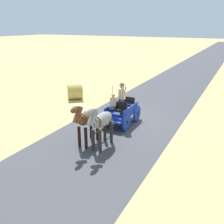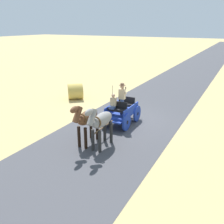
{
  "view_description": "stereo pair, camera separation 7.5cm",
  "coord_description": "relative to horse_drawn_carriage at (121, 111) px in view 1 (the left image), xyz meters",
  "views": [
    {
      "loc": [
        -5.51,
        12.56,
        5.51
      ],
      "look_at": [
        0.23,
        1.81,
        1.1
      ],
      "focal_mm": 38.92,
      "sensor_mm": 36.0,
      "label": 1
    },
    {
      "loc": [
        -5.58,
        12.52,
        5.51
      ],
      "look_at": [
        0.23,
        1.81,
        1.1
      ],
      "focal_mm": 38.92,
      "sensor_mm": 36.0,
      "label": 2
    }
  ],
  "objects": [
    {
      "name": "horse_drawn_carriage",
      "position": [
        0.0,
        0.0,
        0.0
      ],
      "size": [
        1.46,
        4.51,
        2.5
      ],
      "color": "#1E3899",
      "rests_on": "ground"
    },
    {
      "name": "ground_plane",
      "position": [
        -0.22,
        -0.7,
        -0.82
      ],
      "size": [
        200.0,
        200.0,
        0.0
      ],
      "primitive_type": "plane",
      "color": "tan"
    },
    {
      "name": "hay_bale",
      "position": [
        5.4,
        -2.87,
        -0.22
      ],
      "size": [
        1.62,
        1.63,
        1.2
      ],
      "primitive_type": "cylinder",
      "rotation": [
        0.0,
        1.57,
        0.72
      ],
      "color": "gold",
      "rests_on": "ground"
    },
    {
      "name": "horse_off_side",
      "position": [
        0.33,
        3.04,
        0.51
      ],
      "size": [
        0.62,
        2.13,
        2.21
      ],
      "color": "brown",
      "rests_on": "ground"
    },
    {
      "name": "road_surface",
      "position": [
        -0.22,
        -0.7,
        -0.81
      ],
      "size": [
        5.88,
        160.0,
        0.01
      ],
      "primitive_type": "cube",
      "color": "#424247",
      "rests_on": "ground"
    },
    {
      "name": "horse_near_side",
      "position": [
        -0.45,
        3.02,
        0.51
      ],
      "size": [
        0.57,
        2.13,
        2.21
      ],
      "color": "gray",
      "rests_on": "ground"
    }
  ]
}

